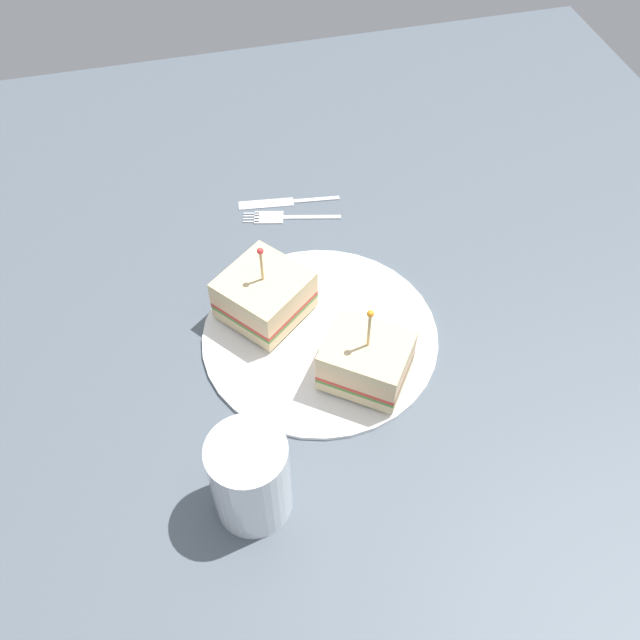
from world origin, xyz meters
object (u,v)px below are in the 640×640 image
object	(u,v)px
plate	(320,334)
drink_glass	(251,481)
sandwich_half_front	(264,295)
fork	(281,217)
knife	(283,202)
sandwich_half_back	(366,360)

from	to	relation	value
plate	drink_glass	bearing A→B (deg)	-121.45
sandwich_half_front	fork	xyz separation A→B (cm)	(4.83, 15.04, -3.28)
plate	knife	bearing A→B (deg)	88.34
knife	fork	bearing A→B (deg)	-107.88
knife	drink_glass	bearing A→B (deg)	-105.77
plate	fork	world-z (taller)	plate
sandwich_half_front	drink_glass	xyz separation A→B (cm)	(-5.35, -21.36, 0.95)
sandwich_half_front	plate	bearing A→B (deg)	-40.79
plate	sandwich_half_front	xyz separation A→B (cm)	(-5.05, 4.36, 3.01)
fork	sandwich_half_front	bearing A→B (deg)	-107.78
sandwich_half_front	sandwich_half_back	size ratio (longest dim) A/B	1.08
sandwich_half_back	fork	xyz separation A→B (cm)	(-3.32, 25.98, -3.32)
sandwich_half_back	drink_glass	bearing A→B (deg)	-142.31
plate	fork	distance (cm)	19.41
sandwich_half_back	knife	world-z (taller)	sandwich_half_back
plate	sandwich_half_back	distance (cm)	7.88
plate	sandwich_half_back	world-z (taller)	sandwich_half_back
plate	drink_glass	world-z (taller)	drink_glass
drink_glass	knife	xyz separation A→B (cm)	(11.04, 39.10, -4.24)
sandwich_half_back	knife	distance (cm)	28.97
plate	drink_glass	xyz separation A→B (cm)	(-10.40, -17.00, 3.96)
drink_glass	knife	world-z (taller)	drink_glass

